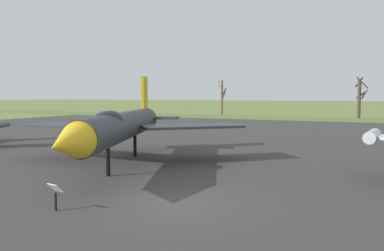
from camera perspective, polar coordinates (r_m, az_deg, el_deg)
ground_plane at (r=14.22m, az=-2.48°, el=-11.48°), size 600.00×600.00×0.00m
asphalt_apron at (r=31.17m, az=13.08°, el=-2.82°), size 95.75×60.51×0.05m
grass_verge_strip at (r=66.95m, az=19.49°, el=0.86°), size 155.75×12.00×0.06m
jet_fighter_rear_center at (r=21.13m, az=-10.49°, el=-0.07°), size 12.73×15.94×5.26m
info_placard_rear_center at (r=13.84m, az=-19.55°, el=-9.53°), size 0.53×0.38×0.98m
bare_tree_far_left at (r=78.80m, az=4.46°, el=4.29°), size 1.85×1.85×7.31m
bare_tree_left_of_center at (r=71.17m, az=23.55°, el=3.92°), size 2.22×2.72×7.11m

